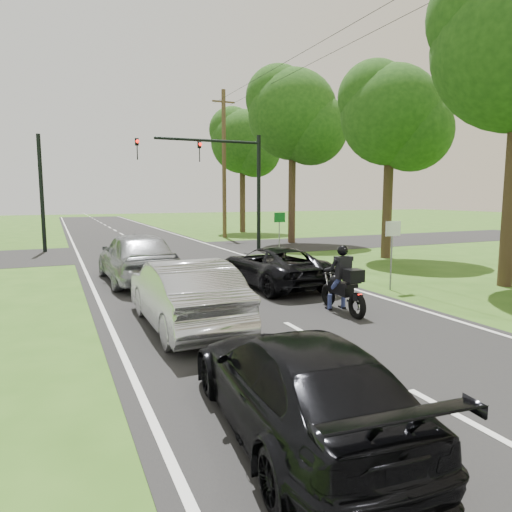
# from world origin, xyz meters

# --- Properties ---
(ground) EXTENTS (140.00, 140.00, 0.00)m
(ground) POSITION_xyz_m (0.00, 0.00, 0.00)
(ground) COLOR #315919
(ground) RESTS_ON ground
(road) EXTENTS (8.00, 100.00, 0.01)m
(road) POSITION_xyz_m (0.00, 10.00, 0.01)
(road) COLOR black
(road) RESTS_ON ground
(cross_road) EXTENTS (60.00, 7.00, 0.01)m
(cross_road) POSITION_xyz_m (0.00, 16.00, 0.01)
(cross_road) COLOR black
(cross_road) RESTS_ON ground
(motorcycle_rider) EXTENTS (0.56, 1.99, 1.71)m
(motorcycle_rider) POSITION_xyz_m (1.76, 1.27, 0.67)
(motorcycle_rider) COLOR black
(motorcycle_rider) RESTS_ON ground
(dark_suv) EXTENTS (2.25, 4.65, 1.28)m
(dark_suv) POSITION_xyz_m (1.65, 4.99, 0.65)
(dark_suv) COLOR black
(dark_suv) RESTS_ON road
(silver_sedan) EXTENTS (1.64, 4.60, 1.51)m
(silver_sedan) POSITION_xyz_m (-2.19, 1.59, 0.77)
(silver_sedan) COLOR #B0B1B5
(silver_sedan) RESTS_ON road
(silver_suv) EXTENTS (2.19, 5.12, 1.73)m
(silver_suv) POSITION_xyz_m (-2.24, 7.50, 0.87)
(silver_suv) COLOR #94989B
(silver_suv) RESTS_ON road
(dark_car_behind) EXTENTS (2.13, 4.45, 1.25)m
(dark_car_behind) POSITION_xyz_m (-2.15, -3.36, 0.64)
(dark_car_behind) COLOR black
(dark_car_behind) RESTS_ON road
(traffic_signal) EXTENTS (6.38, 0.44, 6.00)m
(traffic_signal) POSITION_xyz_m (3.34, 14.00, 4.14)
(traffic_signal) COLOR black
(traffic_signal) RESTS_ON ground
(signal_pole_far) EXTENTS (0.20, 0.20, 6.00)m
(signal_pole_far) POSITION_xyz_m (-5.20, 18.00, 3.00)
(signal_pole_far) COLOR black
(signal_pole_far) RESTS_ON ground
(utility_pole_far) EXTENTS (1.60, 0.28, 10.00)m
(utility_pole_far) POSITION_xyz_m (6.20, 22.00, 5.08)
(utility_pole_far) COLOR brown
(utility_pole_far) RESTS_ON ground
(sign_white) EXTENTS (0.55, 0.07, 2.12)m
(sign_white) POSITION_xyz_m (4.70, 2.98, 1.60)
(sign_white) COLOR slate
(sign_white) RESTS_ON ground
(sign_green) EXTENTS (0.55, 0.07, 2.12)m
(sign_green) POSITION_xyz_m (4.90, 10.98, 1.60)
(sign_green) COLOR slate
(sign_green) RESTS_ON ground
(tree_row_c) EXTENTS (4.80, 4.65, 8.76)m
(tree_row_c) POSITION_xyz_m (9.75, 8.80, 6.23)
(tree_row_c) COLOR #332316
(tree_row_c) RESTS_ON ground
(tree_row_d) EXTENTS (5.76, 5.58, 10.45)m
(tree_row_d) POSITION_xyz_m (9.10, 16.76, 7.43)
(tree_row_d) COLOR #332316
(tree_row_d) RESTS_ON ground
(tree_row_e) EXTENTS (5.28, 5.12, 9.61)m
(tree_row_e) POSITION_xyz_m (9.48, 25.78, 6.83)
(tree_row_e) COLOR #332316
(tree_row_e) RESTS_ON ground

